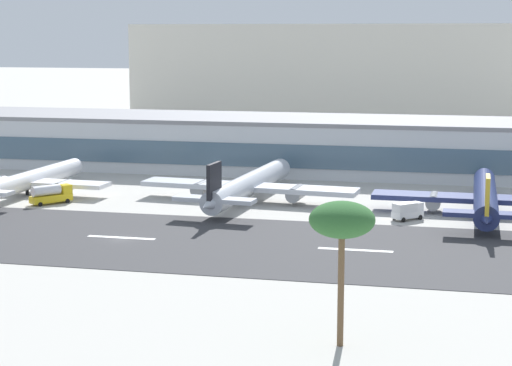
% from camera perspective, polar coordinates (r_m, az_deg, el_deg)
% --- Properties ---
extents(ground_plane, '(1400.00, 1400.00, 0.00)m').
position_cam_1_polar(ground_plane, '(150.73, -8.60, -3.62)').
color(ground_plane, '#B2AFA8').
extents(runway_strip, '(800.00, 39.70, 0.08)m').
position_cam_1_polar(runway_strip, '(151.73, -8.45, -3.52)').
color(runway_strip, '#38383A').
rests_on(runway_strip, ground_plane).
extents(runway_centreline_dash_4, '(12.00, 1.20, 0.01)m').
position_cam_1_polar(runway_centreline_dash_4, '(151.92, -8.66, -3.49)').
color(runway_centreline_dash_4, white).
rests_on(runway_centreline_dash_4, runway_strip).
extents(runway_centreline_dash_5, '(12.00, 1.20, 0.01)m').
position_cam_1_polar(runway_centreline_dash_5, '(142.66, 6.41, -4.29)').
color(runway_centreline_dash_5, white).
rests_on(runway_centreline_dash_5, runway_strip).
extents(terminal_building, '(185.07, 29.19, 13.43)m').
position_cam_1_polar(terminal_building, '(224.09, 1.33, 2.55)').
color(terminal_building, silver).
rests_on(terminal_building, ground_plane).
extents(distant_hotel_block, '(147.83, 24.14, 37.58)m').
position_cam_1_polar(distant_hotel_block, '(329.88, 4.80, 6.89)').
color(distant_hotel_block, beige).
rests_on(distant_hotel_block, ground_plane).
extents(airliner_red_tail_gate_0, '(36.07, 45.11, 9.41)m').
position_cam_1_polar(airliner_red_tail_gate_0, '(195.78, -14.49, 0.12)').
color(airliner_red_tail_gate_0, white).
rests_on(airliner_red_tail_gate_0, ground_plane).
extents(airliner_black_tail_gate_1, '(45.91, 51.58, 10.77)m').
position_cam_1_polar(airliner_black_tail_gate_1, '(180.98, -0.60, -0.19)').
color(airliner_black_tail_gate_1, silver).
rests_on(airliner_black_tail_gate_1, ground_plane).
extents(airliner_gold_tail_gate_2, '(43.02, 50.16, 10.47)m').
position_cam_1_polar(airliner_gold_tail_gate_2, '(173.59, 14.53, -0.95)').
color(airliner_gold_tail_gate_2, navy).
rests_on(airliner_gold_tail_gate_2, ground_plane).
extents(service_fuel_truck_0, '(7.37, 8.24, 3.95)m').
position_cam_1_polar(service_fuel_truck_0, '(184.48, -13.04, -0.69)').
color(service_fuel_truck_0, gold).
rests_on(service_fuel_truck_0, ground_plane).
extents(service_box_truck_1, '(5.91, 5.97, 3.25)m').
position_cam_1_polar(service_box_truck_1, '(166.73, 9.73, -1.75)').
color(service_box_truck_1, white).
rests_on(service_box_truck_1, ground_plane).
extents(palm_tree_0, '(7.22, 7.22, 16.28)m').
position_cam_1_polar(palm_tree_0, '(96.46, 5.55, -2.50)').
color(palm_tree_0, brown).
rests_on(palm_tree_0, ground_plane).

